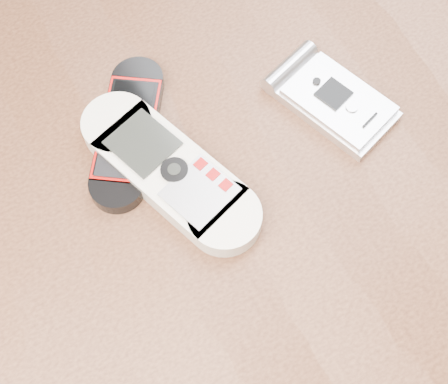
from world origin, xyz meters
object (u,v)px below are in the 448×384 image
Objects in this scene: nokia_white at (169,170)px; nokia_black_red at (128,131)px; table at (219,249)px; motorola_razr at (335,101)px.

nokia_white reaches higher than nokia_black_red.
table is 8.69× the size of nokia_black_red.
nokia_black_red is at bearing 111.88° from table.
motorola_razr is at bearing 12.67° from table.
motorola_razr is (0.12, 0.03, 0.11)m from table.
nokia_black_red reaches higher than table.
motorola_razr is (0.15, -0.01, -0.00)m from nokia_white.
nokia_white is at bearing -40.85° from nokia_black_red.
nokia_white reaches higher than motorola_razr.
nokia_white is 0.05m from nokia_black_red.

